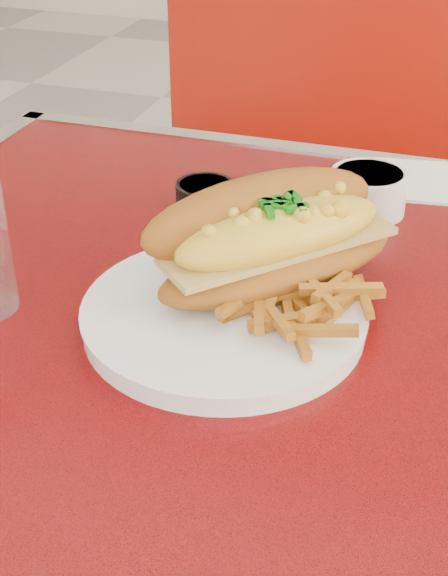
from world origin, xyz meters
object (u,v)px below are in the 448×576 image
(dinner_plate, at_px, (224,315))
(sauce_cup_left, at_px, (205,196))
(booth_bench_far, at_px, (423,308))
(mac_hoagie, at_px, (273,237))
(gravy_ramekin, at_px, (368,190))
(fork, at_px, (300,308))
(diner_table, at_px, (377,460))

(dinner_plate, distance_m, sauce_cup_left, 0.24)
(booth_bench_far, relative_size, mac_hoagie, 4.53)
(dinner_plate, xyz_separation_m, gravy_ramekin, (0.09, 0.28, 0.02))
(gravy_ramekin, bearing_deg, dinner_plate, -107.24)
(dinner_plate, height_order, gravy_ramekin, gravy_ramekin)
(mac_hoagie, relative_size, fork, 2.07)
(booth_bench_far, relative_size, gravy_ramekin, 10.96)
(diner_table, relative_size, dinner_plate, 4.49)
(sauce_cup_left, bearing_deg, booth_bench_far, 68.75)
(mac_hoagie, distance_m, sauce_cup_left, 0.20)
(mac_hoagie, relative_size, gravy_ramekin, 2.42)
(dinner_plate, xyz_separation_m, mac_hoagie, (0.03, 0.06, 0.05))
(dinner_plate, xyz_separation_m, fork, (0.07, 0.02, 0.01))
(dinner_plate, distance_m, mac_hoagie, 0.09)
(diner_table, relative_size, mac_hoagie, 4.65)
(diner_table, relative_size, sauce_cup_left, 16.44)
(fork, distance_m, sauce_cup_left, 0.25)
(booth_bench_far, xyz_separation_m, fork, (-0.09, -0.83, 0.50))
(booth_bench_far, relative_size, sauce_cup_left, 16.04)
(mac_hoagie, bearing_deg, booth_bench_far, 34.04)
(diner_table, relative_size, fork, 9.63)
(gravy_ramekin, bearing_deg, mac_hoagie, -105.14)
(fork, bearing_deg, mac_hoagie, 51.46)
(dinner_plate, xyz_separation_m, sauce_cup_left, (-0.09, 0.22, 0.01))
(booth_bench_far, height_order, gravy_ramekin, booth_bench_far)
(booth_bench_far, distance_m, sauce_cup_left, 0.84)
(fork, bearing_deg, gravy_ramekin, 3.52)
(dinner_plate, height_order, mac_hoagie, mac_hoagie)
(booth_bench_far, bearing_deg, dinner_plate, -100.09)
(diner_table, height_order, mac_hoagie, mac_hoagie)
(diner_table, distance_m, booth_bench_far, 0.87)
(diner_table, relative_size, booth_bench_far, 1.03)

